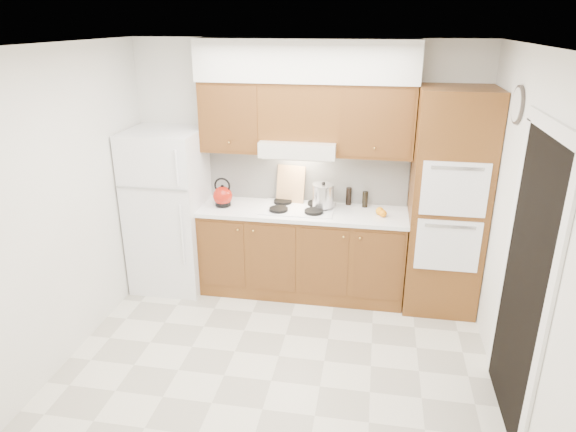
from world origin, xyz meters
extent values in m
plane|color=beige|center=(0.00, 0.00, 0.00)|extent=(3.60, 3.60, 0.00)
plane|color=white|center=(0.00, 0.00, 2.60)|extent=(3.60, 3.60, 0.00)
cube|color=white|center=(0.00, 1.50, 1.30)|extent=(3.60, 0.02, 2.60)
cube|color=white|center=(-1.80, 0.00, 1.30)|extent=(0.02, 3.00, 2.60)
cube|color=white|center=(1.80, 0.00, 1.30)|extent=(0.02, 3.00, 2.60)
cube|color=white|center=(-1.41, 1.14, 0.86)|extent=(0.75, 0.72, 1.72)
cube|color=brown|center=(0.02, 1.20, 0.45)|extent=(2.11, 0.60, 0.90)
cube|color=white|center=(0.03, 1.19, 0.92)|extent=(2.13, 0.62, 0.04)
cube|color=white|center=(0.02, 1.49, 1.22)|extent=(2.11, 0.03, 0.56)
cube|color=brown|center=(1.44, 1.18, 1.10)|extent=(0.70, 0.65, 2.20)
cube|color=brown|center=(-0.71, 1.33, 1.85)|extent=(0.63, 0.33, 0.70)
cube|color=brown|center=(0.72, 1.33, 1.85)|extent=(0.73, 0.33, 0.70)
cube|color=silver|center=(-0.02, 1.27, 1.57)|extent=(0.75, 0.45, 0.15)
cube|color=brown|center=(-0.02, 1.33, 1.92)|extent=(0.75, 0.33, 0.55)
cube|color=silver|center=(0.03, 1.32, 2.40)|extent=(2.13, 0.36, 0.40)
cube|color=white|center=(-0.02, 1.21, 0.95)|extent=(0.74, 0.50, 0.01)
cube|color=black|center=(1.79, -0.35, 1.05)|extent=(0.02, 0.90, 2.10)
cylinder|color=#3F3833|center=(1.79, 0.55, 2.15)|extent=(0.02, 0.30, 0.30)
sphere|color=#98160B|center=(-0.81, 1.16, 1.05)|extent=(0.22, 0.22, 0.20)
cube|color=tan|center=(-0.13, 1.40, 1.14)|extent=(0.31, 0.13, 0.39)
cylinder|color=silver|center=(0.23, 1.25, 1.08)|extent=(0.23, 0.23, 0.22)
cylinder|color=black|center=(0.28, 1.39, 1.05)|extent=(0.07, 0.07, 0.22)
cylinder|color=black|center=(0.48, 1.43, 1.03)|extent=(0.06, 0.06, 0.18)
cylinder|color=black|center=(0.65, 1.39, 1.02)|extent=(0.07, 0.07, 0.17)
sphere|color=orange|center=(0.81, 1.17, 0.98)|extent=(0.09, 0.09, 0.08)
sphere|color=orange|center=(0.84, 1.12, 0.98)|extent=(0.09, 0.09, 0.07)
camera|label=1|loc=(0.72, -3.69, 2.77)|focal=32.00mm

